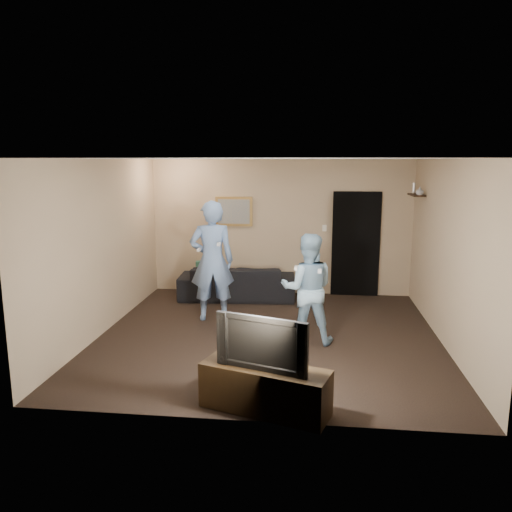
# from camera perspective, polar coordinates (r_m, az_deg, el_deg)

# --- Properties ---
(ground) EXTENTS (5.00, 5.00, 0.00)m
(ground) POSITION_cam_1_polar(r_m,az_deg,el_deg) (7.55, 1.43, -9.07)
(ground) COLOR black
(ground) RESTS_ON ground
(ceiling) EXTENTS (5.00, 5.00, 0.04)m
(ceiling) POSITION_cam_1_polar(r_m,az_deg,el_deg) (7.10, 1.53, 11.06)
(ceiling) COLOR silver
(ceiling) RESTS_ON wall_back
(wall_back) EXTENTS (5.00, 0.04, 2.60)m
(wall_back) POSITION_cam_1_polar(r_m,az_deg,el_deg) (9.68, 2.78, 3.30)
(wall_back) COLOR tan
(wall_back) RESTS_ON ground
(wall_front) EXTENTS (5.00, 0.04, 2.60)m
(wall_front) POSITION_cam_1_polar(r_m,az_deg,el_deg) (4.79, -1.16, -4.61)
(wall_front) COLOR tan
(wall_front) RESTS_ON ground
(wall_left) EXTENTS (0.04, 5.00, 2.60)m
(wall_left) POSITION_cam_1_polar(r_m,az_deg,el_deg) (7.84, -17.06, 1.02)
(wall_left) COLOR tan
(wall_left) RESTS_ON ground
(wall_right) EXTENTS (0.04, 5.00, 2.60)m
(wall_right) POSITION_cam_1_polar(r_m,az_deg,el_deg) (7.43, 21.06, 0.25)
(wall_right) COLOR tan
(wall_right) RESTS_ON ground
(sofa) EXTENTS (2.21, 0.99, 0.63)m
(sofa) POSITION_cam_1_polar(r_m,az_deg,el_deg) (9.45, -2.16, -2.97)
(sofa) COLOR black
(sofa) RESTS_ON ground
(throw_pillow) EXTENTS (0.45, 0.19, 0.44)m
(throw_pillow) POSITION_cam_1_polar(r_m,az_deg,el_deg) (9.51, -5.52, -1.90)
(throw_pillow) COLOR #1A503F
(throw_pillow) RESTS_ON sofa
(painting_frame) EXTENTS (0.72, 0.05, 0.57)m
(painting_frame) POSITION_cam_1_polar(r_m,az_deg,el_deg) (9.72, -2.54, 5.11)
(painting_frame) COLOR olive
(painting_frame) RESTS_ON wall_back
(painting_canvas) EXTENTS (0.62, 0.01, 0.47)m
(painting_canvas) POSITION_cam_1_polar(r_m,az_deg,el_deg) (9.69, -2.56, 5.10)
(painting_canvas) COLOR slate
(painting_canvas) RESTS_ON painting_frame
(doorway) EXTENTS (0.90, 0.06, 2.00)m
(doorway) POSITION_cam_1_polar(r_m,az_deg,el_deg) (9.71, 11.33, 1.33)
(doorway) COLOR black
(doorway) RESTS_ON ground
(light_switch) EXTENTS (0.08, 0.02, 0.12)m
(light_switch) POSITION_cam_1_polar(r_m,az_deg,el_deg) (9.64, 7.83, 3.18)
(light_switch) COLOR silver
(light_switch) RESTS_ON wall_back
(wall_shelf) EXTENTS (0.20, 0.60, 0.03)m
(wall_shelf) POSITION_cam_1_polar(r_m,az_deg,el_deg) (9.07, 17.87, 6.66)
(wall_shelf) COLOR black
(wall_shelf) RESTS_ON wall_right
(shelf_vase) EXTENTS (0.17, 0.17, 0.14)m
(shelf_vase) POSITION_cam_1_polar(r_m,az_deg,el_deg) (8.82, 18.21, 7.09)
(shelf_vase) COLOR #9D9DA2
(shelf_vase) RESTS_ON wall_shelf
(shelf_figurine) EXTENTS (0.06, 0.06, 0.18)m
(shelf_figurine) POSITION_cam_1_polar(r_m,az_deg,el_deg) (9.32, 17.60, 7.42)
(shelf_figurine) COLOR #BBBABF
(shelf_figurine) RESTS_ON wall_shelf
(tv_console) EXTENTS (1.41, 0.83, 0.48)m
(tv_console) POSITION_cam_1_polar(r_m,az_deg,el_deg) (5.35, 1.02, -14.93)
(tv_console) COLOR black
(tv_console) RESTS_ON ground
(television) EXTENTS (0.98, 0.43, 0.57)m
(television) POSITION_cam_1_polar(r_m,az_deg,el_deg) (5.14, 1.04, -9.67)
(television) COLOR black
(television) RESTS_ON tv_console
(wii_player_left) EXTENTS (0.80, 0.62, 1.96)m
(wii_player_left) POSITION_cam_1_polar(r_m,az_deg,el_deg) (8.09, -5.05, -0.55)
(wii_player_left) COLOR #7394C8
(wii_player_left) RESTS_ON ground
(wii_player_right) EXTENTS (0.78, 0.62, 1.58)m
(wii_player_right) POSITION_cam_1_polar(r_m,az_deg,el_deg) (7.11, 5.90, -3.73)
(wii_player_right) COLOR #8AB0C9
(wii_player_right) RESTS_ON ground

